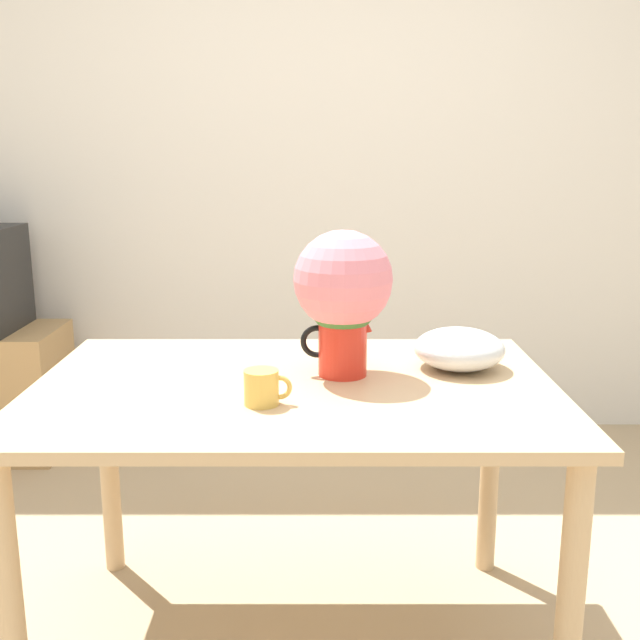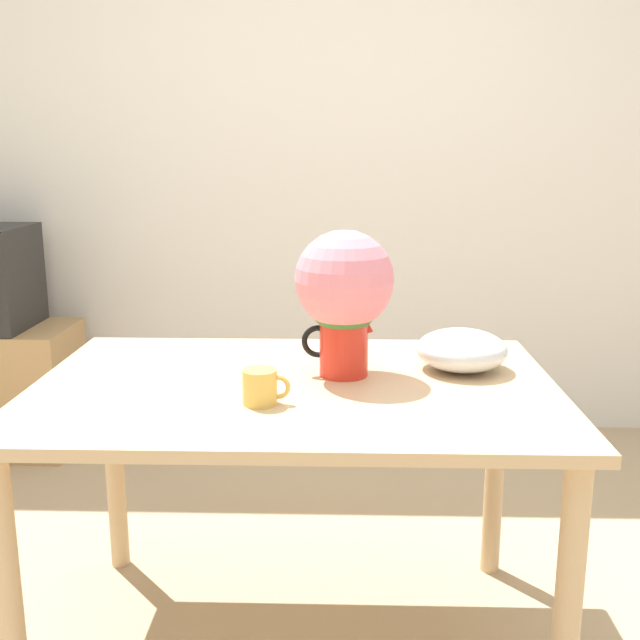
{
  "view_description": "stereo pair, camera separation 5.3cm",
  "coord_description": "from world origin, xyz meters",
  "views": [
    {
      "loc": [
        -0.04,
        -1.62,
        1.36
      ],
      "look_at": [
        -0.04,
        0.3,
        0.92
      ],
      "focal_mm": 42.0,
      "sensor_mm": 36.0,
      "label": 1
    },
    {
      "loc": [
        0.01,
        -1.62,
        1.36
      ],
      "look_at": [
        -0.04,
        0.3,
        0.92
      ],
      "focal_mm": 42.0,
      "sensor_mm": 36.0,
      "label": 2
    }
  ],
  "objects": [
    {
      "name": "wall_back",
      "position": [
        0.0,
        1.95,
        1.3
      ],
      "size": [
        8.0,
        0.05,
        2.6
      ],
      "color": "silver",
      "rests_on": "ground_plane"
    },
    {
      "name": "table",
      "position": [
        -0.11,
        0.23,
        0.66
      ],
      "size": [
        1.35,
        0.91,
        0.76
      ],
      "color": "tan",
      "rests_on": "ground_plane"
    },
    {
      "name": "flower_vase",
      "position": [
        0.02,
        0.3,
        0.99
      ],
      "size": [
        0.26,
        0.26,
        0.39
      ],
      "color": "red",
      "rests_on": "table"
    },
    {
      "name": "coffee_mug",
      "position": [
        -0.17,
        0.06,
        0.81
      ],
      "size": [
        0.11,
        0.08,
        0.08
      ],
      "color": "gold",
      "rests_on": "table"
    },
    {
      "name": "white_bowl",
      "position": [
        0.34,
        0.36,
        0.82
      ],
      "size": [
        0.25,
        0.25,
        0.11
      ],
      "color": "silver",
      "rests_on": "table"
    }
  ]
}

